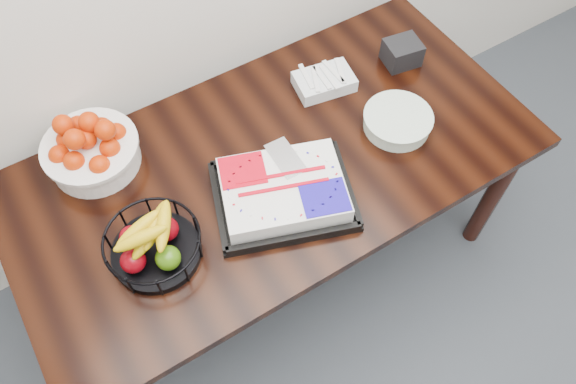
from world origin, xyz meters
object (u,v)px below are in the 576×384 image
table (274,175)px  cake_tray (283,192)px  napkin_box (402,53)px  tangerine_bowl (90,147)px  plate_stack (397,121)px  fruit_basket (153,244)px

table → cake_tray: size_ratio=3.40×
cake_tray → napkin_box: 0.76m
cake_tray → tangerine_bowl: tangerine_bowl is taller
plate_stack → table: bearing=167.0°
napkin_box → plate_stack: bearing=-130.3°
cake_tray → fruit_basket: (-0.43, 0.03, 0.02)m
fruit_basket → tangerine_bowl: bearing=94.0°
table → tangerine_bowl: (-0.51, 0.31, 0.17)m
plate_stack → cake_tray: bearing=-174.8°
tangerine_bowl → fruit_basket: size_ratio=1.10×
napkin_box → cake_tray: bearing=-157.4°
tangerine_bowl → table: bearing=-30.9°
table → fruit_basket: size_ratio=6.22×
tangerine_bowl → fruit_basket: tangerine_bowl is taller
cake_tray → table: bearing=70.1°
cake_tray → tangerine_bowl: 0.65m
table → fruit_basket: bearing=-166.5°
table → fruit_basket: (-0.48, -0.12, 0.15)m
table → tangerine_bowl: size_ratio=5.66×
table → napkin_box: 0.68m
tangerine_bowl → napkin_box: tangerine_bowl is taller
table → plate_stack: 0.47m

